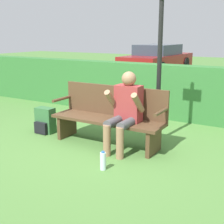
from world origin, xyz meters
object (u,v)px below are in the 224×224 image
backpack (45,121)px  parked_car (158,59)px  person_seated (125,108)px  water_bottle (103,161)px  signpost (160,57)px  park_bench (109,116)px

backpack → parked_car: 9.67m
backpack → parked_car: parked_car is taller
person_seated → backpack: (-1.61, 0.02, -0.43)m
parked_car → water_bottle: bearing=-158.7°
parked_car → backpack: bearing=-166.8°
backpack → signpost: 2.28m
water_bottle → backpack: bearing=154.7°
person_seated → backpack: bearing=179.1°
park_bench → parked_car: size_ratio=0.39×
backpack → water_bottle: (1.71, -0.81, -0.09)m
park_bench → parked_car: parked_car is taller
signpost → parked_car: signpost is taller
person_seated → signpost: 0.97m
water_bottle → signpost: 1.86m
person_seated → backpack: person_seated is taller
parked_car → park_bench: bearing=-159.5°
backpack → signpost: signpost is taller
person_seated → parked_car: 10.11m
park_bench → parked_car: bearing=107.9°
water_bottle → signpost: signpost is taller
parked_car → signpost: bearing=-155.1°
person_seated → park_bench: bearing=159.4°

